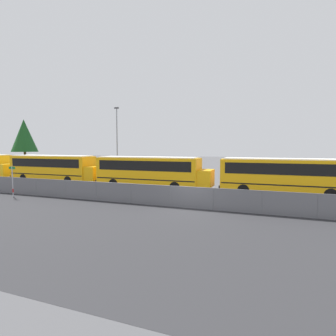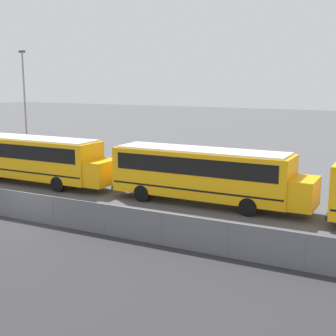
# 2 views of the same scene
# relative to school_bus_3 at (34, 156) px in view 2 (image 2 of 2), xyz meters

# --- Properties ---
(ground_plane) EXTENTS (200.00, 200.00, 0.00)m
(ground_plane) POSITION_rel_school_bus_3_xyz_m (6.09, -6.84, -1.93)
(ground_plane) COLOR #4C4C4F
(fence) EXTENTS (113.83, 0.07, 1.50)m
(fence) POSITION_rel_school_bus_3_xyz_m (6.09, -6.84, -1.16)
(fence) COLOR #9EA0A5
(fence) RESTS_ON ground_plane
(school_bus_3) EXTENTS (11.97, 2.58, 3.25)m
(school_bus_3) POSITION_rel_school_bus_3_xyz_m (0.00, 0.00, 0.00)
(school_bus_3) COLOR orange
(school_bus_3) RESTS_ON ground_plane
(school_bus_4) EXTENTS (11.97, 2.58, 3.25)m
(school_bus_4) POSITION_rel_school_bus_3_xyz_m (12.68, 0.39, 0.00)
(school_bus_4) COLOR orange
(school_bus_4) RESTS_ON ground_plane
(light_pole) EXTENTS (0.60, 0.24, 9.77)m
(light_pole) POSITION_rel_school_bus_3_xyz_m (-8.76, 8.28, 3.35)
(light_pole) COLOR gray
(light_pole) RESTS_ON ground_plane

